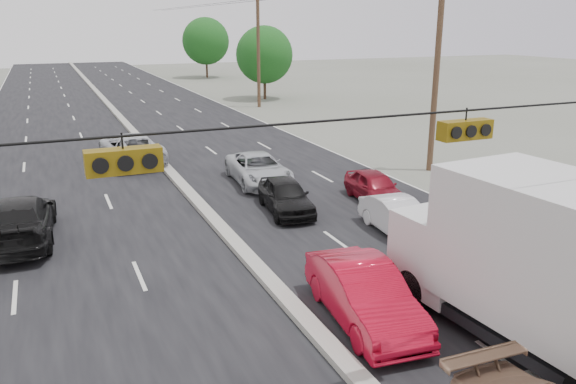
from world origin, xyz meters
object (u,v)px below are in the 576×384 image
(tree_right_mid, at_px, (264,55))
(queue_car_e, at_px, (375,187))
(queue_car_b, at_px, (398,217))
(oncoming_near, at_px, (19,220))
(red_sedan, at_px, (364,295))
(tree_right_far, at_px, (206,41))
(queue_car_a, at_px, (286,196))
(box_truck, at_px, (541,264))
(utility_pole_right_c, at_px, (258,49))
(oncoming_far, at_px, (131,148))
(queue_car_c, at_px, (259,169))
(utility_pole_right_b, at_px, (437,70))

(tree_right_mid, xyz_separation_m, queue_car_e, (-8.00, -33.51, -3.68))
(queue_car_b, relative_size, oncoming_near, 0.69)
(red_sedan, height_order, queue_car_e, red_sedan)
(tree_right_mid, distance_m, tree_right_far, 25.03)
(tree_right_far, distance_m, queue_car_a, 59.85)
(box_truck, height_order, oncoming_near, box_truck)
(tree_right_far, bearing_deg, utility_pole_right_c, -96.65)
(oncoming_far, bearing_deg, utility_pole_right_c, -132.69)
(queue_car_e, xyz_separation_m, oncoming_near, (-13.70, 0.95, 0.15))
(queue_car_c, xyz_separation_m, queue_car_e, (3.50, -4.65, -0.04))
(utility_pole_right_c, relative_size, tree_right_far, 1.23)
(queue_car_b, xyz_separation_m, queue_car_e, (1.25, 3.60, 0.02))
(utility_pole_right_c, relative_size, queue_car_b, 2.60)
(utility_pole_right_c, xyz_separation_m, oncoming_far, (-13.90, -17.26, -4.29))
(tree_right_mid, height_order, queue_car_e, tree_right_mid)
(utility_pole_right_b, height_order, queue_car_c, utility_pole_right_b)
(utility_pole_right_b, relative_size, oncoming_far, 1.70)
(utility_pole_right_c, height_order, tree_right_mid, utility_pole_right_c)
(queue_car_a, bearing_deg, oncoming_near, -176.73)
(red_sedan, bearing_deg, tree_right_mid, 78.13)
(tree_right_mid, relative_size, red_sedan, 1.55)
(tree_right_far, xyz_separation_m, oncoming_far, (-17.40, -47.26, -4.14))
(box_truck, bearing_deg, queue_car_a, 93.38)
(utility_pole_right_b, bearing_deg, utility_pole_right_c, 90.00)
(queue_car_a, bearing_deg, queue_car_b, -47.01)
(box_truck, relative_size, oncoming_far, 1.39)
(queue_car_e, bearing_deg, tree_right_mid, 83.21)
(utility_pole_right_c, distance_m, box_truck, 40.44)
(tree_right_far, bearing_deg, utility_pole_right_b, -93.64)
(tree_right_mid, bearing_deg, queue_car_c, -111.73)
(queue_car_b, bearing_deg, tree_right_mid, 79.82)
(queue_car_a, bearing_deg, queue_car_c, 90.93)
(queue_car_a, xyz_separation_m, queue_car_c, (0.50, 4.41, 0.01))
(tree_right_far, height_order, queue_car_a, tree_right_far)
(tree_right_mid, bearing_deg, box_truck, -103.33)
(utility_pole_right_c, xyz_separation_m, queue_car_c, (-9.00, -23.85, -4.41))
(utility_pole_right_b, distance_m, tree_right_mid, 30.11)
(red_sedan, relative_size, queue_car_a, 1.15)
(utility_pole_right_b, height_order, oncoming_near, utility_pole_right_b)
(queue_car_c, height_order, oncoming_far, oncoming_far)
(queue_car_b, xyz_separation_m, oncoming_near, (-12.45, 4.54, 0.17))
(utility_pole_right_b, distance_m, red_sedan, 16.91)
(queue_car_c, bearing_deg, utility_pole_right_c, 73.40)
(oncoming_far, bearing_deg, red_sedan, 94.23)
(tree_right_mid, distance_m, queue_car_e, 34.65)
(box_truck, height_order, queue_car_e, box_truck)
(queue_car_b, relative_size, oncoming_far, 0.65)
(tree_right_far, xyz_separation_m, queue_car_e, (-9.00, -58.51, -4.30))
(tree_right_mid, distance_m, queue_car_a, 35.55)
(red_sedan, height_order, queue_car_c, red_sedan)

